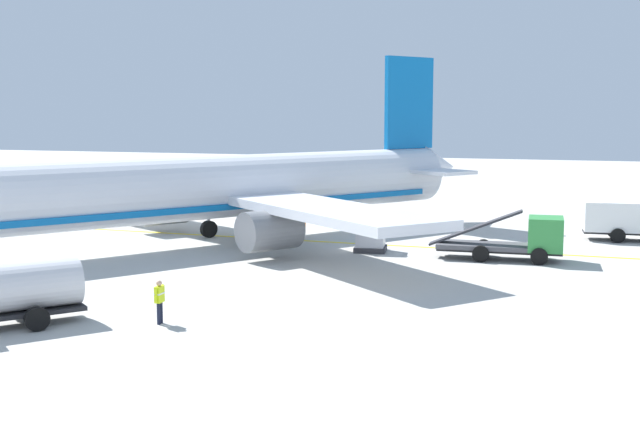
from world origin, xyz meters
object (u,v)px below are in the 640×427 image
at_px(service_truck_catering, 632,218).
at_px(crew_loader_left, 159,298).
at_px(airliner_foreground, 216,189).
at_px(service_truck_fuel, 521,239).
at_px(cargo_container_near, 371,236).
at_px(crew_marshaller, 302,225).

relative_size(service_truck_catering, crew_loader_left, 3.51).
xyz_separation_m(airliner_foreground, crew_loader_left, (-17.60, -6.35, -2.40)).
bearing_deg(service_truck_fuel, service_truck_catering, -32.44).
bearing_deg(service_truck_fuel, cargo_container_near, 89.37).
height_order(service_truck_fuel, crew_marshaller, service_truck_fuel).
distance_m(cargo_container_near, crew_loader_left, 18.46).
xyz_separation_m(service_truck_fuel, crew_loader_left, (-18.09, 11.69, -0.17)).
distance_m(airliner_foreground, crew_marshaller, 5.98).
xyz_separation_m(airliner_foreground, service_truck_catering, (9.73, -23.91, -1.97)).
distance_m(service_truck_catering, crew_loader_left, 32.49).
bearing_deg(cargo_container_near, service_truck_catering, -57.51).
height_order(airliner_foreground, crew_loader_left, airliner_foreground).
xyz_separation_m(service_truck_catering, crew_loader_left, (-27.33, 17.56, -0.43)).
height_order(airliner_foreground, crew_marshaller, airliner_foreground).
bearing_deg(cargo_container_near, service_truck_fuel, -90.63).
bearing_deg(crew_loader_left, airliner_foreground, 19.83).
bearing_deg(airliner_foreground, service_truck_fuel, -88.43).
bearing_deg(crew_marshaller, crew_loader_left, -174.53).
bearing_deg(crew_marshaller, service_truck_catering, -71.83).
height_order(crew_marshaller, crew_loader_left, crew_loader_left).
relative_size(service_truck_fuel, crew_marshaller, 4.40).
height_order(airliner_foreground, service_truck_fuel, airliner_foreground).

